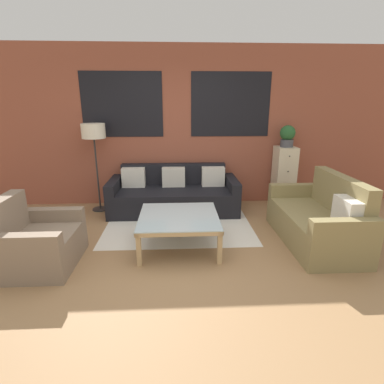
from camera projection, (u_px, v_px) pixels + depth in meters
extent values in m
plane|color=#9E754C|center=(180.00, 268.00, 3.47)|extent=(16.00, 16.00, 0.00)
cube|color=brown|center=(177.00, 128.00, 5.40)|extent=(8.40, 0.08, 2.80)
cube|color=black|center=(122.00, 105.00, 5.19)|extent=(1.40, 0.01, 1.10)
cube|color=black|center=(231.00, 105.00, 5.28)|extent=(1.40, 0.01, 1.10)
cube|color=silver|center=(179.00, 227.00, 4.59)|extent=(2.24, 1.41, 0.00)
cube|color=black|center=(174.00, 202.00, 5.14)|extent=(1.87, 0.72, 0.40)
cube|color=black|center=(174.00, 184.00, 5.51)|extent=(1.87, 0.16, 0.78)
cube|color=black|center=(115.00, 196.00, 5.15)|extent=(0.16, 0.88, 0.58)
cube|color=black|center=(232.00, 195.00, 5.24)|extent=(0.16, 0.88, 0.58)
cube|color=silver|center=(134.00, 177.00, 5.27)|extent=(0.40, 0.16, 0.34)
cube|color=beige|center=(174.00, 177.00, 5.31)|extent=(0.40, 0.16, 0.34)
cube|color=silver|center=(213.00, 177.00, 5.34)|extent=(0.40, 0.16, 0.34)
cube|color=olive|center=(308.00, 227.00, 4.07)|extent=(0.64, 1.33, 0.42)
cube|color=olive|center=(339.00, 210.00, 4.02)|extent=(0.16, 1.33, 0.92)
cube|color=olive|center=(294.00, 203.00, 4.74)|extent=(0.80, 0.14, 0.62)
cube|color=olive|center=(343.00, 245.00, 3.34)|extent=(0.80, 0.14, 0.62)
cube|color=silver|center=(347.00, 212.00, 3.55)|extent=(0.16, 0.40, 0.34)
cube|color=#84705B|center=(48.00, 249.00, 3.50)|extent=(0.64, 0.64, 0.40)
cube|color=#84705B|center=(10.00, 232.00, 3.41)|extent=(0.16, 0.64, 0.84)
cube|color=#84705B|center=(24.00, 260.00, 3.10)|extent=(0.80, 0.14, 0.56)
cube|color=#84705B|center=(53.00, 229.00, 3.84)|extent=(0.80, 0.14, 0.56)
cube|color=silver|center=(179.00, 216.00, 3.87)|extent=(1.02, 1.02, 0.01)
cube|color=tan|center=(179.00, 234.00, 3.42)|extent=(1.02, 0.05, 0.05)
cube|color=tan|center=(179.00, 206.00, 4.34)|extent=(1.02, 0.05, 0.05)
cube|color=tan|center=(141.00, 219.00, 3.86)|extent=(0.05, 1.02, 0.05)
cube|color=tan|center=(216.00, 218.00, 3.90)|extent=(0.05, 1.02, 0.05)
cube|color=tan|center=(139.00, 249.00, 3.46)|extent=(0.06, 0.05, 0.43)
cube|color=tan|center=(220.00, 247.00, 3.51)|extent=(0.05, 0.05, 0.43)
cube|color=tan|center=(147.00, 219.00, 4.36)|extent=(0.06, 0.06, 0.43)
cube|color=tan|center=(211.00, 218.00, 4.41)|extent=(0.05, 0.06, 0.43)
cylinder|color=#2D2D2D|center=(101.00, 209.00, 5.35)|extent=(0.28, 0.28, 0.02)
cylinder|color=#2D2D2D|center=(97.00, 175.00, 5.17)|extent=(0.03, 0.03, 1.25)
cylinder|color=beige|center=(93.00, 131.00, 4.96)|extent=(0.39, 0.39, 0.24)
cube|color=beige|center=(284.00, 176.00, 5.48)|extent=(0.36, 0.37, 1.08)
sphere|color=#38332D|center=(290.00, 156.00, 5.18)|extent=(0.02, 0.02, 0.02)
sphere|color=#38332D|center=(288.00, 171.00, 5.26)|extent=(0.02, 0.02, 0.02)
sphere|color=#38332D|center=(287.00, 186.00, 5.34)|extent=(0.02, 0.02, 0.02)
sphere|color=#38332D|center=(285.00, 201.00, 5.42)|extent=(0.02, 0.02, 0.02)
cylinder|color=#47474C|center=(287.00, 143.00, 5.31)|extent=(0.22, 0.22, 0.13)
sphere|color=#285B2D|center=(288.00, 133.00, 5.26)|extent=(0.27, 0.27, 0.27)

